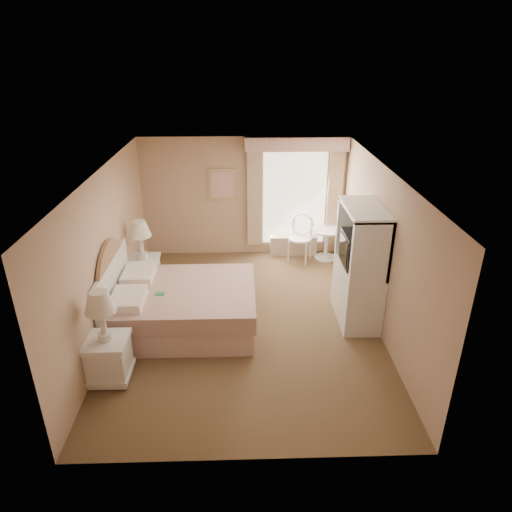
{
  "coord_description": "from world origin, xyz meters",
  "views": [
    {
      "loc": [
        -0.03,
        -6.34,
        4.13
      ],
      "look_at": [
        0.18,
        0.3,
        1.04
      ],
      "focal_mm": 32.0,
      "sensor_mm": 36.0,
      "label": 1
    }
  ],
  "objects_px": {
    "bed": "(176,305)",
    "nightstand_near": "(107,348)",
    "nightstand_far": "(144,265)",
    "cafe_chair": "(301,234)",
    "round_table": "(326,239)",
    "armoire": "(359,275)"
  },
  "relations": [
    {
      "from": "bed",
      "to": "armoire",
      "type": "relative_size",
      "value": 1.18
    },
    {
      "from": "bed",
      "to": "cafe_chair",
      "type": "xyz_separation_m",
      "value": [
        2.28,
        2.45,
        0.19
      ]
    },
    {
      "from": "nightstand_far",
      "to": "armoire",
      "type": "bearing_deg",
      "value": -16.4
    },
    {
      "from": "nightstand_far",
      "to": "armoire",
      "type": "relative_size",
      "value": 0.69
    },
    {
      "from": "bed",
      "to": "nightstand_near",
      "type": "bearing_deg",
      "value": -119.87
    },
    {
      "from": "bed",
      "to": "nightstand_far",
      "type": "distance_m",
      "value": 1.43
    },
    {
      "from": "round_table",
      "to": "armoire",
      "type": "xyz_separation_m",
      "value": [
        0.1,
        -2.34,
        0.37
      ]
    },
    {
      "from": "nightstand_near",
      "to": "round_table",
      "type": "distance_m",
      "value": 5.17
    },
    {
      "from": "nightstand_far",
      "to": "cafe_chair",
      "type": "relative_size",
      "value": 1.35
    },
    {
      "from": "bed",
      "to": "nightstand_near",
      "type": "xyz_separation_m",
      "value": [
        -0.73,
        -1.27,
        0.12
      ]
    },
    {
      "from": "bed",
      "to": "nightstand_far",
      "type": "xyz_separation_m",
      "value": [
        -0.73,
        1.23,
        0.12
      ]
    },
    {
      "from": "nightstand_near",
      "to": "bed",
      "type": "bearing_deg",
      "value": 60.13
    },
    {
      "from": "bed",
      "to": "round_table",
      "type": "height_order",
      "value": "bed"
    },
    {
      "from": "nightstand_near",
      "to": "cafe_chair",
      "type": "relative_size",
      "value": 1.34
    },
    {
      "from": "armoire",
      "to": "nightstand_near",
      "type": "bearing_deg",
      "value": -158.76
    },
    {
      "from": "nightstand_near",
      "to": "armoire",
      "type": "distance_m",
      "value": 3.93
    },
    {
      "from": "nightstand_near",
      "to": "round_table",
      "type": "relative_size",
      "value": 2.03
    },
    {
      "from": "nightstand_near",
      "to": "round_table",
      "type": "height_order",
      "value": "nightstand_near"
    },
    {
      "from": "bed",
      "to": "nightstand_near",
      "type": "relative_size",
      "value": 1.71
    },
    {
      "from": "bed",
      "to": "round_table",
      "type": "xyz_separation_m",
      "value": [
        2.83,
        2.49,
        0.06
      ]
    },
    {
      "from": "nightstand_near",
      "to": "armoire",
      "type": "xyz_separation_m",
      "value": [
        3.65,
        1.42,
        0.3
      ]
    },
    {
      "from": "nightstand_near",
      "to": "cafe_chair",
      "type": "bearing_deg",
      "value": 50.99
    }
  ]
}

